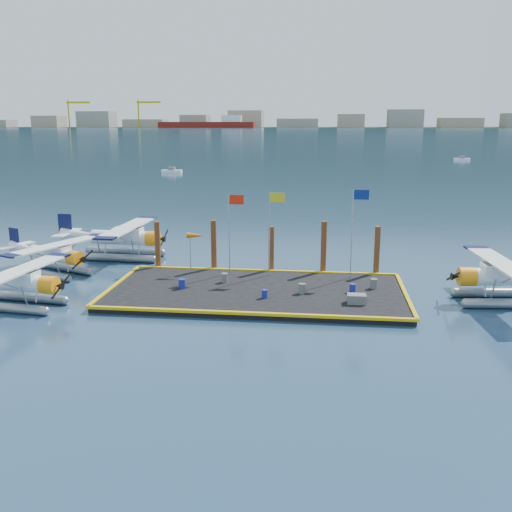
{
  "coord_description": "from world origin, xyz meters",
  "views": [
    {
      "loc": [
        4.36,
        -37.22,
        11.72
      ],
      "look_at": [
        -0.29,
        2.0,
        2.28
      ],
      "focal_mm": 40.0,
      "sensor_mm": 36.0,
      "label": 1
    }
  ],
  "objects_px": {
    "seaplane_d": "(506,280)",
    "flagpole_red": "(232,222)",
    "drum_2": "(352,288)",
    "piling_0": "(158,247)",
    "drum_5": "(225,278)",
    "flagpole_yellow": "(272,221)",
    "seaplane_b": "(54,257)",
    "crate": "(356,299)",
    "drum_1": "(302,288)",
    "drum_3": "(265,294)",
    "piling_3": "(324,249)",
    "piling_2": "(271,251)",
    "seaplane_a": "(17,285)",
    "flagpole_blue": "(355,220)",
    "seaplane_c": "(124,240)",
    "piling_1": "(214,247)",
    "windsock": "(196,236)",
    "drum_0": "(182,284)",
    "piling_4": "(377,252)",
    "drum_4": "(374,284)"
  },
  "relations": [
    {
      "from": "seaplane_d",
      "to": "flagpole_red",
      "type": "bearing_deg",
      "value": 74.03
    },
    {
      "from": "drum_2",
      "to": "piling_0",
      "type": "distance_m",
      "value": 15.94
    },
    {
      "from": "drum_5",
      "to": "flagpole_yellow",
      "type": "relative_size",
      "value": 0.11
    },
    {
      "from": "seaplane_b",
      "to": "crate",
      "type": "distance_m",
      "value": 23.58
    },
    {
      "from": "flagpole_red",
      "to": "piling_0",
      "type": "height_order",
      "value": "flagpole_red"
    },
    {
      "from": "drum_1",
      "to": "drum_5",
      "type": "distance_m",
      "value": 5.99
    },
    {
      "from": "drum_3",
      "to": "piling_3",
      "type": "bearing_deg",
      "value": 62.46
    },
    {
      "from": "drum_1",
      "to": "piling_2",
      "type": "distance_m",
      "value": 6.6
    },
    {
      "from": "drum_3",
      "to": "crate",
      "type": "bearing_deg",
      "value": -4.24
    },
    {
      "from": "seaplane_a",
      "to": "crate",
      "type": "relative_size",
      "value": 8.03
    },
    {
      "from": "drum_1",
      "to": "flagpole_blue",
      "type": "xyz_separation_m",
      "value": [
        3.57,
        4.35,
        3.94
      ]
    },
    {
      "from": "seaplane_c",
      "to": "piling_1",
      "type": "height_order",
      "value": "piling_1"
    },
    {
      "from": "seaplane_a",
      "to": "windsock",
      "type": "distance_m",
      "value": 12.94
    },
    {
      "from": "drum_1",
      "to": "piling_1",
      "type": "xyz_separation_m",
      "value": [
        -7.12,
        5.95,
        1.36
      ]
    },
    {
      "from": "crate",
      "to": "flagpole_yellow",
      "type": "xyz_separation_m",
      "value": [
        -5.93,
        6.06,
        3.82
      ]
    },
    {
      "from": "crate",
      "to": "piling_1",
      "type": "distance_m",
      "value": 13.18
    },
    {
      "from": "flagpole_yellow",
      "to": "piling_3",
      "type": "bearing_deg",
      "value": 22.85
    },
    {
      "from": "drum_0",
      "to": "piling_4",
      "type": "distance_m",
      "value": 14.86
    },
    {
      "from": "seaplane_a",
      "to": "piling_1",
      "type": "distance_m",
      "value": 14.65
    },
    {
      "from": "drum_4",
      "to": "piling_0",
      "type": "xyz_separation_m",
      "value": [
        -16.49,
        4.17,
        1.26
      ]
    },
    {
      "from": "flagpole_yellow",
      "to": "piling_2",
      "type": "relative_size",
      "value": 1.63
    },
    {
      "from": "drum_1",
      "to": "piling_2",
      "type": "height_order",
      "value": "piling_2"
    },
    {
      "from": "seaplane_a",
      "to": "flagpole_yellow",
      "type": "relative_size",
      "value": 1.53
    },
    {
      "from": "drum_5",
      "to": "drum_2",
      "type": "bearing_deg",
      "value": -8.8
    },
    {
      "from": "drum_1",
      "to": "piling_3",
      "type": "relative_size",
      "value": 0.16
    },
    {
      "from": "flagpole_blue",
      "to": "piling_4",
      "type": "bearing_deg",
      "value": 41.58
    },
    {
      "from": "drum_0",
      "to": "drum_3",
      "type": "bearing_deg",
      "value": -14.23
    },
    {
      "from": "seaplane_c",
      "to": "piling_4",
      "type": "bearing_deg",
      "value": 82.05
    },
    {
      "from": "crate",
      "to": "windsock",
      "type": "height_order",
      "value": "windsock"
    },
    {
      "from": "drum_2",
      "to": "seaplane_d",
      "type": "bearing_deg",
      "value": 0.54
    },
    {
      "from": "crate",
      "to": "windsock",
      "type": "relative_size",
      "value": 0.38
    },
    {
      "from": "crate",
      "to": "piling_2",
      "type": "relative_size",
      "value": 0.31
    },
    {
      "from": "seaplane_b",
      "to": "drum_2",
      "type": "relative_size",
      "value": 15.4
    },
    {
      "from": "piling_0",
      "to": "piling_2",
      "type": "distance_m",
      "value": 9.0
    },
    {
      "from": "seaplane_d",
      "to": "flagpole_blue",
      "type": "distance_m",
      "value": 10.78
    },
    {
      "from": "seaplane_a",
      "to": "piling_3",
      "type": "xyz_separation_m",
      "value": [
        19.43,
        9.73,
        0.69
      ]
    },
    {
      "from": "flagpole_yellow",
      "to": "piling_2",
      "type": "distance_m",
      "value": 3.07
    },
    {
      "from": "drum_3",
      "to": "drum_5",
      "type": "bearing_deg",
      "value": 133.85
    },
    {
      "from": "flagpole_yellow",
      "to": "piling_3",
      "type": "relative_size",
      "value": 1.44
    },
    {
      "from": "drum_4",
      "to": "drum_5",
      "type": "bearing_deg",
      "value": 178.34
    },
    {
      "from": "flagpole_red",
      "to": "piling_4",
      "type": "height_order",
      "value": "flagpole_red"
    },
    {
      "from": "piling_3",
      "to": "drum_3",
      "type": "bearing_deg",
      "value": -117.54
    },
    {
      "from": "crate",
      "to": "piling_3",
      "type": "relative_size",
      "value": 0.27
    },
    {
      "from": "piling_4",
      "to": "drum_2",
      "type": "bearing_deg",
      "value": -110.88
    },
    {
      "from": "seaplane_d",
      "to": "piling_3",
      "type": "bearing_deg",
      "value": 61.35
    },
    {
      "from": "drum_2",
      "to": "crate",
      "type": "xyz_separation_m",
      "value": [
        0.14,
        -2.41,
        0.01
      ]
    },
    {
      "from": "piling_0",
      "to": "piling_3",
      "type": "bearing_deg",
      "value": 0.0
    },
    {
      "from": "seaplane_d",
      "to": "flagpole_yellow",
      "type": "xyz_separation_m",
      "value": [
        -15.69,
        3.57,
        2.93
      ]
    },
    {
      "from": "windsock",
      "to": "piling_3",
      "type": "distance_m",
      "value": 9.72
    },
    {
      "from": "seaplane_c",
      "to": "drum_4",
      "type": "xyz_separation_m",
      "value": [
        20.66,
        -8.06,
        -0.9
      ]
    }
  ]
}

